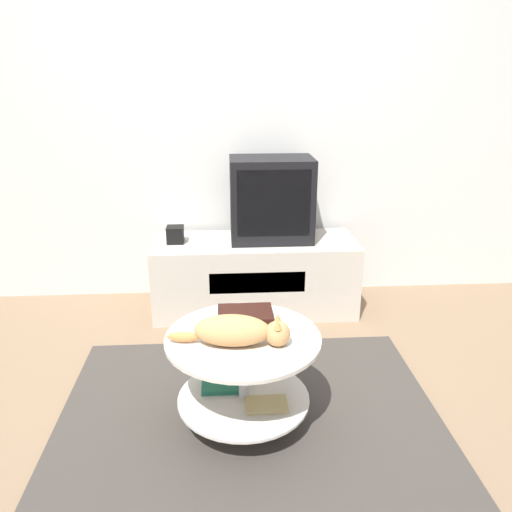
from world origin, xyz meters
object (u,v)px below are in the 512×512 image
object	(u,v)px
tv	(271,199)
speaker	(175,235)
cat	(238,331)
dvd_box	(245,316)

from	to	relation	value
tv	speaker	bearing A→B (deg)	-176.70
speaker	cat	bearing A→B (deg)	-73.96
cat	dvd_box	bearing A→B (deg)	85.61
tv	cat	distance (m)	1.37
tv	dvd_box	bearing A→B (deg)	-101.34
speaker	dvd_box	bearing A→B (deg)	-69.22
tv	speaker	world-z (taller)	tv
dvd_box	tv	bearing A→B (deg)	78.66
dvd_box	speaker	bearing A→B (deg)	110.78
tv	cat	world-z (taller)	tv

